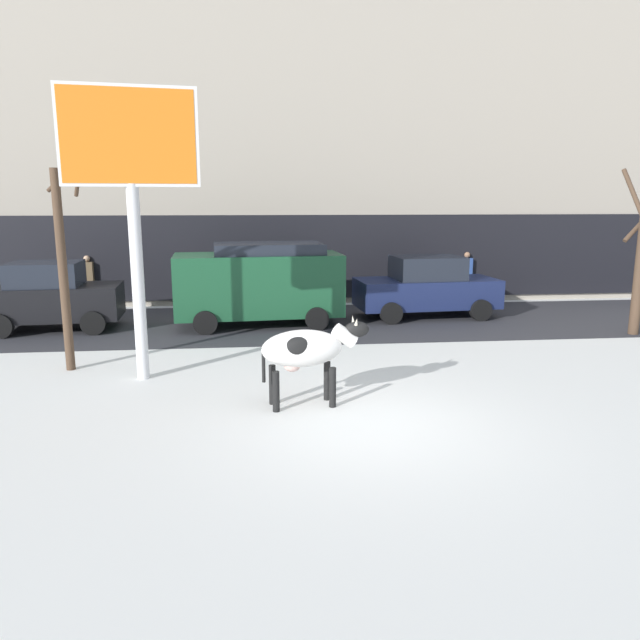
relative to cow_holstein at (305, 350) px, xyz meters
The scene contains 13 objects.
ground_plane 1.76m from the cow_holstein, 47.72° to the right, with size 120.00×120.00×0.00m, color white.
road_strip 7.23m from the cow_holstein, 82.20° to the left, with size 60.00×5.60×0.01m, color #333338.
building_facade 14.43m from the cow_holstein, 85.82° to the left, with size 44.00×6.10×13.00m.
cow_holstein is the anchor object (origin of this frame).
billboard 4.93m from the cow_holstein, 148.13° to the left, with size 2.52×0.53×5.56m.
car_black_hatchback 9.33m from the cow_holstein, 132.95° to the left, with size 3.62×2.14×1.86m.
car_darkgreen_van 6.91m from the cow_holstein, 96.22° to the left, with size 4.73×2.39×2.32m.
car_navy_sedan 8.71m from the cow_holstein, 60.64° to the left, with size 4.32×2.23×1.84m.
pedestrian_near_billboard 11.94m from the cow_holstein, 121.77° to the left, with size 0.36×0.24×1.73m.
pedestrian_by_cars 10.26m from the cow_holstein, 98.34° to the left, with size 0.36×0.24×1.73m.
pedestrian_far_left 12.01m from the cow_holstein, 57.74° to the left, with size 0.36×0.24×1.73m.
bare_tree_left_lot 10.27m from the cow_holstein, 27.44° to the left, with size 0.81×0.95×4.29m.
bare_tree_right_lot 5.60m from the cow_holstein, 149.53° to the left, with size 1.02×0.93×4.68m.
Camera 1 is at (-1.75, -8.79, 3.51)m, focal length 33.60 mm.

